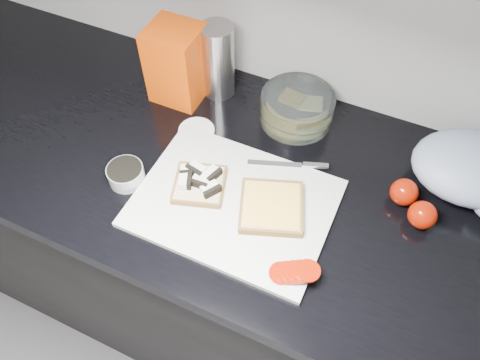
% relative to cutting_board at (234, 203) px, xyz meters
% --- Properties ---
extents(base_cabinet, '(3.50, 0.60, 0.86)m').
position_rel_cutting_board_xyz_m(base_cabinet, '(0.08, 0.09, -0.48)').
color(base_cabinet, black).
rests_on(base_cabinet, ground).
extents(countertop, '(3.50, 0.64, 0.04)m').
position_rel_cutting_board_xyz_m(countertop, '(0.08, 0.09, -0.03)').
color(countertop, black).
rests_on(countertop, base_cabinet).
extents(cutting_board, '(0.40, 0.30, 0.01)m').
position_rel_cutting_board_xyz_m(cutting_board, '(0.00, 0.00, 0.00)').
color(cutting_board, silver).
rests_on(cutting_board, countertop).
extents(bread_left, '(0.14, 0.14, 0.03)m').
position_rel_cutting_board_xyz_m(bread_left, '(-0.08, 0.01, 0.02)').
color(bread_left, beige).
rests_on(bread_left, cutting_board).
extents(bread_right, '(0.17, 0.17, 0.02)m').
position_rel_cutting_board_xyz_m(bread_right, '(0.08, 0.01, 0.01)').
color(bread_right, beige).
rests_on(bread_right, cutting_board).
extents(tomato_slices, '(0.10, 0.08, 0.02)m').
position_rel_cutting_board_xyz_m(tomato_slices, '(0.17, -0.10, 0.02)').
color(tomato_slices, '#971603').
rests_on(tomato_slices, cutting_board).
extents(knife, '(0.17, 0.07, 0.01)m').
position_rel_cutting_board_xyz_m(knife, '(0.09, 0.15, 0.01)').
color(knife, '#B6B6BA').
rests_on(knife, cutting_board).
extents(seed_tub, '(0.08, 0.08, 0.04)m').
position_rel_cutting_board_xyz_m(seed_tub, '(-0.24, -0.04, 0.02)').
color(seed_tub, '#A4A9A9').
rests_on(seed_tub, countertop).
extents(tub_lid, '(0.11, 0.11, 0.01)m').
position_rel_cutting_board_xyz_m(tub_lid, '(-0.17, 0.15, -0.00)').
color(tub_lid, white).
rests_on(tub_lid, countertop).
extents(glass_bowl, '(0.17, 0.17, 0.07)m').
position_rel_cutting_board_xyz_m(glass_bowl, '(0.03, 0.29, 0.03)').
color(glass_bowl, silver).
rests_on(glass_bowl, countertop).
extents(bread_bag, '(0.12, 0.11, 0.19)m').
position_rel_cutting_board_xyz_m(bread_bag, '(-0.26, 0.25, 0.09)').
color(bread_bag, '#E64A03').
rests_on(bread_bag, countertop).
extents(steel_canister, '(0.08, 0.08, 0.19)m').
position_rel_cutting_board_xyz_m(steel_canister, '(-0.18, 0.30, 0.09)').
color(steel_canister, '#A6A6AB').
rests_on(steel_canister, countertop).
extents(grocery_bag, '(0.28, 0.25, 0.11)m').
position_rel_cutting_board_xyz_m(grocery_bag, '(0.43, 0.25, 0.05)').
color(grocery_bag, '#A0AFC5').
rests_on(grocery_bag, countertop).
extents(whole_tomatoes, '(0.10, 0.10, 0.06)m').
position_rel_cutting_board_xyz_m(whole_tomatoes, '(0.34, 0.14, 0.02)').
color(whole_tomatoes, '#971603').
rests_on(whole_tomatoes, countertop).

